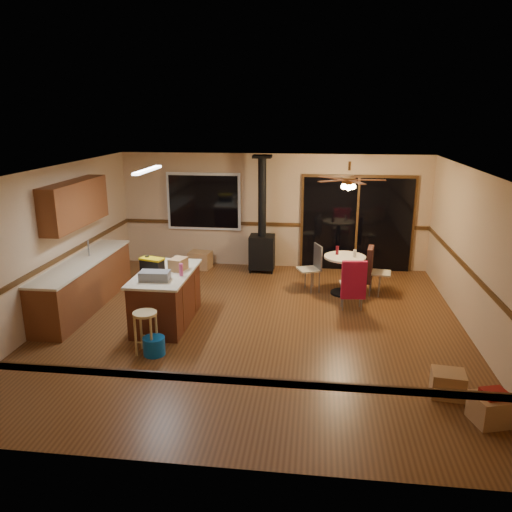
% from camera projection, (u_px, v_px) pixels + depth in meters
% --- Properties ---
extents(floor, '(7.00, 7.00, 0.00)m').
position_uv_depth(floor, '(254.00, 326.00, 8.42)').
color(floor, brown).
rests_on(floor, ground).
extents(ceiling, '(7.00, 7.00, 0.00)m').
position_uv_depth(ceiling, '(254.00, 171.00, 7.70)').
color(ceiling, silver).
rests_on(ceiling, ground).
extents(wall_back, '(7.00, 0.00, 7.00)m').
position_uv_depth(wall_back, '(273.00, 211.00, 11.40)').
color(wall_back, tan).
rests_on(wall_back, ground).
extents(wall_front, '(7.00, 0.00, 7.00)m').
position_uv_depth(wall_front, '(207.00, 351.00, 4.72)').
color(wall_front, tan).
rests_on(wall_front, ground).
extents(wall_left, '(0.00, 7.00, 7.00)m').
position_uv_depth(wall_left, '(50.00, 245.00, 8.46)').
color(wall_left, tan).
rests_on(wall_left, ground).
extents(wall_right, '(0.00, 7.00, 7.00)m').
position_uv_depth(wall_right, '(480.00, 260.00, 7.65)').
color(wall_right, tan).
rests_on(wall_right, ground).
extents(chair_rail, '(7.00, 7.00, 0.08)m').
position_uv_depth(chair_rail, '(254.00, 270.00, 8.14)').
color(chair_rail, '#442911').
rests_on(chair_rail, ground).
extents(window, '(1.72, 0.10, 1.32)m').
position_uv_depth(window, '(204.00, 202.00, 11.48)').
color(window, black).
rests_on(window, ground).
extents(sliding_door, '(2.52, 0.10, 2.10)m').
position_uv_depth(sliding_door, '(357.00, 225.00, 11.20)').
color(sliding_door, black).
rests_on(sliding_door, ground).
extents(lower_cabinets, '(0.60, 3.00, 0.86)m').
position_uv_depth(lower_cabinets, '(84.00, 285.00, 9.15)').
color(lower_cabinets, brown).
rests_on(lower_cabinets, ground).
extents(countertop, '(0.64, 3.04, 0.04)m').
position_uv_depth(countertop, '(82.00, 261.00, 9.02)').
color(countertop, beige).
rests_on(countertop, lower_cabinets).
extents(upper_cabinets, '(0.35, 2.00, 0.80)m').
position_uv_depth(upper_cabinets, '(75.00, 204.00, 8.95)').
color(upper_cabinets, brown).
rests_on(upper_cabinets, ground).
extents(kitchen_island, '(0.88, 1.68, 0.90)m').
position_uv_depth(kitchen_island, '(166.00, 297.00, 8.47)').
color(kitchen_island, '#522414').
rests_on(kitchen_island, ground).
extents(wood_stove, '(0.55, 0.50, 2.52)m').
position_uv_depth(wood_stove, '(262.00, 240.00, 11.15)').
color(wood_stove, black).
rests_on(wood_stove, ground).
extents(ceiling_fan, '(0.24, 0.24, 0.55)m').
position_uv_depth(ceiling_fan, '(349.00, 183.00, 9.32)').
color(ceiling_fan, brown).
rests_on(ceiling_fan, ceiling).
extents(fluorescent_strip, '(0.10, 1.20, 0.04)m').
position_uv_depth(fluorescent_strip, '(148.00, 170.00, 8.20)').
color(fluorescent_strip, white).
rests_on(fluorescent_strip, ceiling).
extents(toolbox_grey, '(0.49, 0.29, 0.15)m').
position_uv_depth(toolbox_grey, '(155.00, 276.00, 7.93)').
color(toolbox_grey, slate).
rests_on(toolbox_grey, kitchen_island).
extents(toolbox_black, '(0.42, 0.30, 0.21)m').
position_uv_depth(toolbox_black, '(152.00, 266.00, 8.35)').
color(toolbox_black, black).
rests_on(toolbox_black, kitchen_island).
extents(toolbox_yellow_lid, '(0.44, 0.32, 0.03)m').
position_uv_depth(toolbox_yellow_lid, '(152.00, 259.00, 8.32)').
color(toolbox_yellow_lid, gold).
rests_on(toolbox_yellow_lid, toolbox_black).
extents(box_on_island, '(0.30, 0.36, 0.21)m').
position_uv_depth(box_on_island, '(178.00, 264.00, 8.43)').
color(box_on_island, '#A57749').
rests_on(box_on_island, kitchen_island).
extents(bottle_dark, '(0.08, 0.08, 0.25)m').
position_uv_depth(bottle_dark, '(148.00, 263.00, 8.42)').
color(bottle_dark, black).
rests_on(bottle_dark, kitchen_island).
extents(bottle_pink, '(0.07, 0.07, 0.20)m').
position_uv_depth(bottle_pink, '(181.00, 270.00, 8.14)').
color(bottle_pink, '#D84C8C').
rests_on(bottle_pink, kitchen_island).
extents(bottle_white, '(0.08, 0.08, 0.19)m').
position_uv_depth(bottle_white, '(177.00, 261.00, 8.62)').
color(bottle_white, white).
rests_on(bottle_white, kitchen_island).
extents(bar_stool, '(0.40, 0.40, 0.65)m').
position_uv_depth(bar_stool, '(146.00, 333.00, 7.40)').
color(bar_stool, tan).
rests_on(bar_stool, floor).
extents(blue_bucket, '(0.35, 0.35, 0.27)m').
position_uv_depth(blue_bucket, '(154.00, 346.00, 7.40)').
color(blue_bucket, '#0C56B4').
rests_on(blue_bucket, floor).
extents(dining_table, '(0.81, 0.81, 0.78)m').
position_uv_depth(dining_table, '(344.00, 268.00, 9.78)').
color(dining_table, black).
rests_on(dining_table, ground).
extents(glass_red, '(0.08, 0.08, 0.17)m').
position_uv_depth(glass_red, '(337.00, 250.00, 9.80)').
color(glass_red, '#590C14').
rests_on(glass_red, dining_table).
extents(glass_cream, '(0.07, 0.07, 0.15)m').
position_uv_depth(glass_cream, '(355.00, 253.00, 9.62)').
color(glass_cream, beige).
rests_on(glass_cream, dining_table).
extents(chair_left, '(0.52, 0.52, 0.51)m').
position_uv_depth(chair_left, '(314.00, 262.00, 9.97)').
color(chair_left, tan).
rests_on(chair_left, ground).
extents(chair_near, '(0.46, 0.50, 0.70)m').
position_uv_depth(chair_near, '(354.00, 280.00, 8.91)').
color(chair_near, tan).
rests_on(chair_near, ground).
extents(chair_right, '(0.53, 0.49, 0.70)m').
position_uv_depth(chair_right, '(371.00, 265.00, 9.78)').
color(chair_right, tan).
rests_on(chair_right, ground).
extents(box_under_window, '(0.54, 0.45, 0.39)m').
position_uv_depth(box_under_window, '(200.00, 260.00, 11.51)').
color(box_under_window, '#A57749').
rests_on(box_under_window, floor).
extents(box_corner_a, '(0.53, 0.48, 0.34)m').
position_uv_depth(box_corner_a, '(492.00, 409.00, 5.77)').
color(box_corner_a, '#A57749').
rests_on(box_corner_a, floor).
extents(box_corner_b, '(0.44, 0.39, 0.33)m').
position_uv_depth(box_corner_b, '(448.00, 384.00, 6.32)').
color(box_corner_b, '#A57749').
rests_on(box_corner_b, floor).
extents(box_small_red, '(0.32, 0.29, 0.07)m').
position_uv_depth(box_small_red, '(495.00, 393.00, 5.72)').
color(box_small_red, maroon).
rests_on(box_small_red, box_corner_a).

